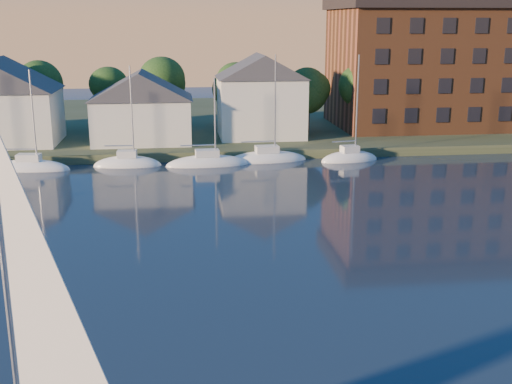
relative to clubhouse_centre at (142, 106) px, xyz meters
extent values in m
cube|color=#364226|center=(6.00, 18.00, -5.13)|extent=(160.00, 50.00, 2.00)
cube|color=brown|center=(6.00, -5.00, -5.13)|extent=(120.00, 3.00, 1.00)
cube|color=silver|center=(0.00, 0.00, -1.63)|extent=(11.00, 8.00, 5.00)
cube|color=silver|center=(14.00, 2.00, -0.63)|extent=(10.00, 8.00, 7.00)
cube|color=brown|center=(40.00, 8.00, 3.37)|extent=(30.00, 16.00, 15.00)
cylinder|color=#39281A|center=(-12.00, 6.00, -2.38)|extent=(0.50, 0.50, 3.50)
sphere|color=#163613|center=(-12.00, 6.00, 2.07)|extent=(5.40, 5.40, 5.40)
cylinder|color=#39281A|center=(-4.00, 6.00, -2.38)|extent=(0.50, 0.50, 3.50)
sphere|color=#163613|center=(-4.00, 6.00, 2.07)|extent=(5.40, 5.40, 5.40)
cylinder|color=#39281A|center=(4.00, 6.00, -2.38)|extent=(0.50, 0.50, 3.50)
sphere|color=#163613|center=(4.00, 6.00, 2.07)|extent=(5.40, 5.40, 5.40)
cylinder|color=#39281A|center=(12.00, 6.00, -2.38)|extent=(0.50, 0.50, 3.50)
sphere|color=#163613|center=(12.00, 6.00, 2.07)|extent=(5.40, 5.40, 5.40)
cylinder|color=#39281A|center=(20.00, 6.00, -2.38)|extent=(0.50, 0.50, 3.50)
sphere|color=#163613|center=(20.00, 6.00, 2.07)|extent=(5.40, 5.40, 5.40)
cylinder|color=#39281A|center=(28.00, 6.00, -2.38)|extent=(0.50, 0.50, 3.50)
sphere|color=#163613|center=(28.00, 6.00, 2.07)|extent=(5.40, 5.40, 5.40)
cylinder|color=#39281A|center=(36.00, 6.00, -2.38)|extent=(0.50, 0.50, 3.50)
sphere|color=#163613|center=(36.00, 6.00, 2.07)|extent=(5.40, 5.40, 5.40)
cylinder|color=#39281A|center=(44.00, 6.00, -2.38)|extent=(0.50, 0.50, 3.50)
sphere|color=#163613|center=(44.00, 6.00, 2.07)|extent=(5.40, 5.40, 5.40)
ellipsoid|color=white|center=(-10.00, -8.00, -5.13)|extent=(7.50, 2.40, 2.20)
cube|color=silver|center=(-10.00, -8.00, -3.83)|extent=(2.10, 1.32, 0.70)
cylinder|color=#A5A8AD|center=(-9.25, -8.00, 0.82)|extent=(0.16, 0.16, 10.00)
cylinder|color=#A5A8AD|center=(-10.82, -8.00, -2.98)|extent=(3.15, 0.12, 0.12)
ellipsoid|color=white|center=(-2.00, -8.00, -5.13)|extent=(7.50, 2.40, 2.20)
cube|color=silver|center=(-2.00, -8.00, -3.83)|extent=(2.10, 1.32, 0.70)
cylinder|color=#A5A8AD|center=(-1.25, -8.00, 0.82)|extent=(0.16, 0.16, 10.00)
cylinder|color=#A5A8AD|center=(-2.82, -8.00, -2.98)|extent=(3.15, 0.12, 0.12)
ellipsoid|color=white|center=(6.00, -8.00, -5.13)|extent=(7.50, 2.40, 2.20)
cube|color=silver|center=(6.00, -8.00, -3.83)|extent=(2.10, 1.32, 0.70)
cylinder|color=#A5A8AD|center=(6.75, -8.00, 0.82)|extent=(0.16, 0.16, 10.00)
cylinder|color=#A5A8AD|center=(5.18, -8.00, -2.98)|extent=(3.15, 0.12, 0.12)
ellipsoid|color=white|center=(14.00, -8.00, -5.13)|extent=(7.50, 2.40, 2.20)
cube|color=silver|center=(14.00, -8.00, -3.83)|extent=(2.10, 1.32, 0.70)
cylinder|color=#A5A8AD|center=(14.75, -8.00, 0.82)|extent=(0.16, 0.16, 10.00)
cylinder|color=#A5A8AD|center=(13.18, -8.00, -2.98)|extent=(3.15, 0.12, 0.12)
ellipsoid|color=white|center=(22.00, -8.00, -5.13)|extent=(7.50, 2.40, 2.20)
cube|color=silver|center=(22.00, -8.00, -3.83)|extent=(2.10, 1.32, 0.70)
cylinder|color=#A5A8AD|center=(22.75, -8.00, 0.82)|extent=(0.16, 0.16, 10.00)
cylinder|color=#A5A8AD|center=(21.18, -8.00, -2.98)|extent=(3.15, 0.12, 0.12)
cylinder|color=#A5A8AD|center=(-1.14, -56.17, 1.61)|extent=(0.16, 0.16, 11.58)
camera|label=1|loc=(3.94, -74.19, 9.38)|focal=45.00mm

